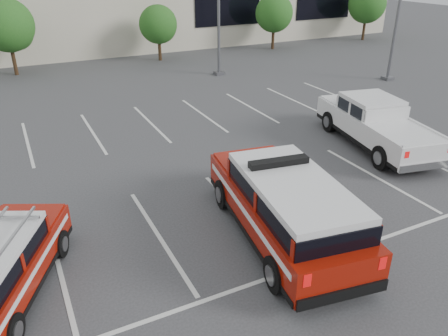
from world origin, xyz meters
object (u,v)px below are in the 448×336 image
at_px(fire_chief_suv, 284,210).
at_px(tree_right, 275,14).
at_px(tree_far_right, 367,5).
at_px(tree_mid_left, 9,27).
at_px(white_pickup, 375,128).
at_px(tree_mid_right, 159,26).

bearing_deg(fire_chief_suv, tree_right, 66.76).
relative_size(tree_right, fire_chief_suv, 0.68).
bearing_deg(tree_far_right, tree_mid_left, 180.00).
bearing_deg(tree_far_right, white_pickup, -131.88).
relative_size(tree_mid_left, white_pickup, 0.74).
bearing_deg(white_pickup, tree_right, 80.23).
bearing_deg(tree_mid_right, tree_right, 0.00).
height_order(tree_mid_right, tree_far_right, tree_far_right).
xyz_separation_m(tree_far_right, fire_chief_suv, (-24.73, -23.61, -2.15)).
distance_m(tree_mid_left, tree_far_right, 30.00).
distance_m(tree_mid_left, tree_mid_right, 10.01).
bearing_deg(white_pickup, tree_far_right, 59.63).
xyz_separation_m(tree_right, fire_chief_suv, (-14.73, -23.61, -1.88)).
height_order(tree_mid_left, tree_right, tree_mid_left).
relative_size(tree_mid_right, white_pickup, 0.61).
bearing_deg(tree_far_right, tree_mid_right, -180.00).
distance_m(tree_mid_left, white_pickup, 23.36).
height_order(tree_right, tree_far_right, tree_far_right).
height_order(tree_far_right, fire_chief_suv, tree_far_right).
bearing_deg(white_pickup, tree_mid_left, 133.52).
bearing_deg(fire_chief_suv, tree_mid_left, 111.30).
xyz_separation_m(tree_mid_right, fire_chief_suv, (-4.73, -23.61, -1.61)).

